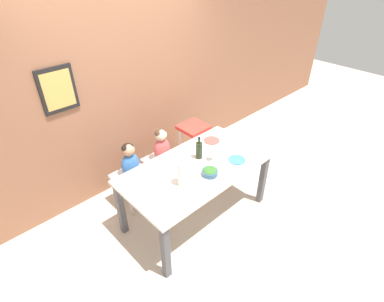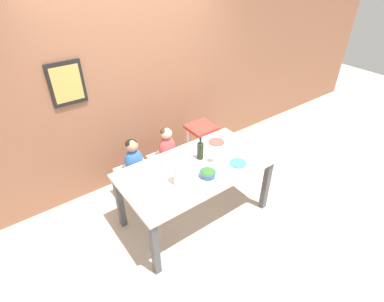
{
  "view_description": "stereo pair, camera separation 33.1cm",
  "coord_description": "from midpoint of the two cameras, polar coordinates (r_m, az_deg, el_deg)",
  "views": [
    {
      "loc": [
        -1.88,
        -1.92,
        2.83
      ],
      "look_at": [
        0.0,
        0.07,
        0.95
      ],
      "focal_mm": 28.0,
      "sensor_mm": 36.0,
      "label": 1
    },
    {
      "loc": [
        -1.63,
        -2.13,
        2.83
      ],
      "look_at": [
        0.0,
        0.07,
        0.95
      ],
      "focal_mm": 28.0,
      "sensor_mm": 36.0,
      "label": 2
    }
  ],
  "objects": [
    {
      "name": "chair_right_highchair",
      "position": [
        4.27,
        -1.95,
        2.9
      ],
      "size": [
        0.37,
        0.36,
        0.75
      ],
      "color": "silver",
      "rests_on": "ground_plane"
    },
    {
      "name": "chair_far_center",
      "position": [
        4.09,
        -7.88,
        -2.47
      ],
      "size": [
        0.43,
        0.43,
        0.46
      ],
      "color": "silver",
      "rests_on": "ground_plane"
    },
    {
      "name": "chair_far_left",
      "position": [
        3.9,
        -13.66,
        -5.4
      ],
      "size": [
        0.43,
        0.43,
        0.46
      ],
      "color": "silver",
      "rests_on": "ground_plane"
    },
    {
      "name": "wine_glass_near",
      "position": [
        3.4,
        1.24,
        -0.15
      ],
      "size": [
        0.08,
        0.08,
        0.18
      ],
      "color": "white",
      "rests_on": "dining_table"
    },
    {
      "name": "dinner_plate_back_right",
      "position": [
        3.82,
        1.3,
        1.95
      ],
      "size": [
        0.2,
        0.2,
        0.01
      ],
      "color": "#D14C47",
      "rests_on": "dining_table"
    },
    {
      "name": "person_child_center",
      "position": [
        3.92,
        -8.23,
        1.1
      ],
      "size": [
        0.24,
        0.16,
        0.46
      ],
      "color": "#C64C4C",
      "rests_on": "chair_far_center"
    },
    {
      "name": "wine_bottle",
      "position": [
        3.45,
        -1.39,
        0.11
      ],
      "size": [
        0.08,
        0.08,
        0.28
      ],
      "color": "#232D19",
      "rests_on": "dining_table"
    },
    {
      "name": "dinner_plate_back_left",
      "position": [
        3.36,
        -10.66,
        -3.83
      ],
      "size": [
        0.2,
        0.2,
        0.01
      ],
      "color": "silver",
      "rests_on": "dining_table"
    },
    {
      "name": "paper_towel_roll",
      "position": [
        3.07,
        -4.82,
        -4.5
      ],
      "size": [
        0.11,
        0.11,
        0.27
      ],
      "color": "white",
      "rests_on": "dining_table"
    },
    {
      "name": "salad_bowl_large",
      "position": [
        3.24,
        0.5,
        -4.1
      ],
      "size": [
        0.18,
        0.18,
        0.08
      ],
      "color": "#335675",
      "rests_on": "dining_table"
    },
    {
      "name": "dinner_plate_front_left",
      "position": [
        2.98,
        -7.38,
        -9.43
      ],
      "size": [
        0.2,
        0.2,
        0.01
      ],
      "color": "silver",
      "rests_on": "dining_table"
    },
    {
      "name": "person_child_left",
      "position": [
        3.72,
        -14.29,
        -1.78
      ],
      "size": [
        0.24,
        0.16,
        0.46
      ],
      "color": "#3366B2",
      "rests_on": "chair_far_left"
    },
    {
      "name": "dining_table",
      "position": [
        3.44,
        -1.97,
        -4.37
      ],
      "size": [
        1.72,
        0.92,
        0.77
      ],
      "color": "silver",
      "rests_on": "ground_plane"
    },
    {
      "name": "dinner_plate_front_right",
      "position": [
        3.49,
        5.87,
        -1.77
      ],
      "size": [
        0.2,
        0.2,
        0.01
      ],
      "color": "teal",
      "rests_on": "dining_table"
    },
    {
      "name": "ground_plane",
      "position": [
        3.89,
        -1.78,
        -12.09
      ],
      "size": [
        14.0,
        14.0,
        0.0
      ],
      "primitive_type": "plane",
      "color": "#BCB2A3"
    },
    {
      "name": "wall_back",
      "position": [
        3.97,
        -14.3,
        11.62
      ],
      "size": [
        10.0,
        0.09,
        2.7
      ],
      "color": "#8E5B42",
      "rests_on": "ground_plane"
    }
  ]
}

